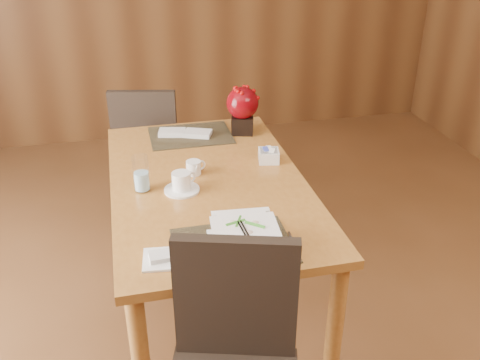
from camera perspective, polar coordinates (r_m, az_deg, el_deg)
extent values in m
cube|color=#AA6E2F|center=(2.53, -3.43, -0.46)|extent=(0.90, 1.50, 0.04)
cylinder|color=#AA6E2F|center=(3.29, -12.08, -1.38)|extent=(0.07, 0.07, 0.71)
cylinder|color=#AA6E2F|center=(2.30, 10.02, -15.73)|extent=(0.07, 0.07, 0.71)
cylinder|color=#AA6E2F|center=(3.37, 1.21, 0.07)|extent=(0.07, 0.07, 0.71)
cube|color=black|center=(2.05, -0.73, -7.00)|extent=(0.45, 0.33, 0.01)
cube|color=black|center=(3.01, -5.29, 4.77)|extent=(0.45, 0.33, 0.01)
cube|color=white|center=(2.03, 0.50, -7.33)|extent=(0.29, 0.29, 0.01)
cube|color=white|center=(2.00, 0.50, -6.15)|extent=(0.20, 0.20, 0.09)
cylinder|color=#CFC36F|center=(2.00, 0.50, -6.09)|extent=(0.17, 0.17, 0.07)
cylinder|color=white|center=(2.44, -6.22, -1.04)|extent=(0.16, 0.16, 0.01)
cylinder|color=white|center=(2.42, -6.27, -0.09)|extent=(0.11, 0.11, 0.08)
cylinder|color=black|center=(2.40, -6.31, 0.64)|extent=(0.08, 0.08, 0.01)
cylinder|color=silver|center=(2.43, -10.50, 0.67)|extent=(0.09, 0.09, 0.17)
cube|color=white|center=(2.69, 3.08, 2.60)|extent=(0.12, 0.12, 0.06)
cube|color=black|center=(3.02, 0.26, 5.98)|extent=(0.15, 0.15, 0.10)
sphere|color=maroon|center=(2.98, 0.27, 8.21)|extent=(0.18, 0.18, 0.18)
cube|color=white|center=(2.00, -8.27, -8.34)|extent=(0.16, 0.16, 0.01)
cube|color=black|center=(1.87, -0.47, -12.45)|extent=(0.42, 0.17, 0.48)
cube|color=black|center=(3.63, -9.45, 2.99)|extent=(0.50, 0.50, 0.06)
cube|color=black|center=(3.35, -10.22, 5.59)|extent=(0.41, 0.13, 0.46)
cylinder|color=black|center=(3.86, -6.30, 1.09)|extent=(0.03, 0.03, 0.40)
cylinder|color=black|center=(3.55, -6.74, -1.46)|extent=(0.03, 0.03, 0.40)
cylinder|color=black|center=(3.91, -11.41, 1.03)|extent=(0.03, 0.03, 0.40)
cylinder|color=black|center=(3.61, -12.28, -1.48)|extent=(0.03, 0.03, 0.40)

